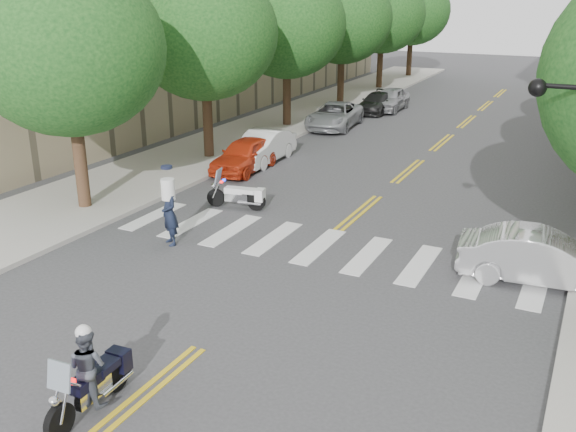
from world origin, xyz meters
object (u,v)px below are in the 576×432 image
Objects in this scene: motorcycle_police at (90,372)px; motorcycle_parked at (241,196)px; convertible at (541,258)px; officer_standing at (170,213)px.

motorcycle_parked is at bearing -76.20° from motorcycle_police.
motorcycle_police reaches higher than motorcycle_parked.
convertible reaches higher than motorcycle_parked.
convertible is at bearing -128.63° from motorcycle_police.
motorcycle_police is at bearing -173.55° from motorcycle_parked.
motorcycle_police is at bearing -29.76° from officer_standing.
motorcycle_parked is 1.09× the size of officer_standing.
motorcycle_parked is (-3.35, 11.15, -0.31)m from motorcycle_police.
officer_standing is (-0.24, -3.83, 0.51)m from motorcycle_parked.
officer_standing reaches higher than motorcycle_police.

